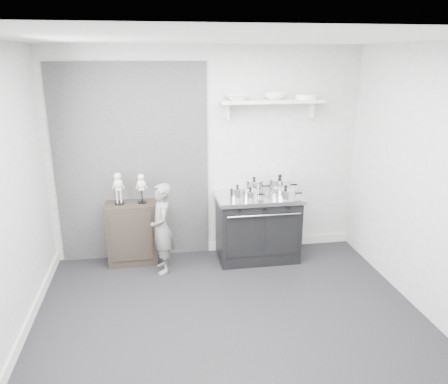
# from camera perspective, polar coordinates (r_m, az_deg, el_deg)

# --- Properties ---
(ground) EXTENTS (4.00, 4.00, 0.00)m
(ground) POSITION_cam_1_polar(r_m,az_deg,el_deg) (4.53, 1.05, -17.11)
(ground) COLOR black
(ground) RESTS_ON ground
(room_shell) EXTENTS (4.02, 3.62, 2.71)m
(room_shell) POSITION_cam_1_polar(r_m,az_deg,el_deg) (3.97, -0.47, 3.88)
(room_shell) COLOR #A2A29F
(room_shell) RESTS_ON ground
(wall_shelf) EXTENTS (1.30, 0.26, 0.24)m
(wall_shelf) POSITION_cam_1_polar(r_m,az_deg,el_deg) (5.57, 6.25, 11.58)
(wall_shelf) COLOR silver
(wall_shelf) RESTS_ON room_shell
(stove) EXTENTS (1.08, 0.67, 0.87)m
(stove) POSITION_cam_1_polar(r_m,az_deg,el_deg) (5.72, 4.38, -4.51)
(stove) COLOR black
(stove) RESTS_ON ground
(side_cabinet) EXTENTS (0.61, 0.36, 0.80)m
(side_cabinet) POSITION_cam_1_polar(r_m,az_deg,el_deg) (5.71, -11.90, -5.26)
(side_cabinet) COLOR black
(side_cabinet) RESTS_ON ground
(child) EXTENTS (0.31, 0.44, 1.12)m
(child) POSITION_cam_1_polar(r_m,az_deg,el_deg) (5.36, -8.12, -4.73)
(child) COLOR slate
(child) RESTS_ON ground
(pot_front_left) EXTENTS (0.28, 0.20, 0.19)m
(pot_front_left) POSITION_cam_1_polar(r_m,az_deg,el_deg) (5.38, 1.76, -0.13)
(pot_front_left) COLOR silver
(pot_front_left) RESTS_ON stove
(pot_back_left) EXTENTS (0.32, 0.24, 0.21)m
(pot_back_left) POSITION_cam_1_polar(r_m,az_deg,el_deg) (5.66, 3.94, 0.80)
(pot_back_left) COLOR silver
(pot_back_left) RESTS_ON stove
(pot_back_right) EXTENTS (0.38, 0.30, 0.23)m
(pot_back_right) POSITION_cam_1_polar(r_m,az_deg,el_deg) (5.73, 7.29, 0.96)
(pot_back_right) COLOR silver
(pot_back_right) RESTS_ON stove
(pot_front_right) EXTENTS (0.34, 0.25, 0.17)m
(pot_front_right) POSITION_cam_1_polar(r_m,az_deg,el_deg) (5.48, 8.03, -0.15)
(pot_front_right) COLOR silver
(pot_front_right) RESTS_ON stove
(pot_front_center) EXTENTS (0.29, 0.21, 0.15)m
(pot_front_center) POSITION_cam_1_polar(r_m,az_deg,el_deg) (5.40, 3.42, -0.30)
(pot_front_center) COLOR silver
(pot_front_center) RESTS_ON stove
(skeleton_full) EXTENTS (0.13, 0.08, 0.46)m
(skeleton_full) POSITION_cam_1_polar(r_m,az_deg,el_deg) (5.51, -13.65, 0.75)
(skeleton_full) COLOR beige
(skeleton_full) RESTS_ON side_cabinet
(skeleton_torso) EXTENTS (0.12, 0.08, 0.43)m
(skeleton_torso) POSITION_cam_1_polar(r_m,az_deg,el_deg) (5.50, -10.74, 0.74)
(skeleton_torso) COLOR beige
(skeleton_torso) RESTS_ON side_cabinet
(bowl_large) EXTENTS (0.29, 0.29, 0.07)m
(bowl_large) POSITION_cam_1_polar(r_m,az_deg,el_deg) (5.46, 1.72, 12.26)
(bowl_large) COLOR white
(bowl_large) RESTS_ON wall_shelf
(bowl_small) EXTENTS (0.26, 0.26, 0.08)m
(bowl_small) POSITION_cam_1_polar(r_m,az_deg,el_deg) (5.57, 6.63, 12.31)
(bowl_small) COLOR white
(bowl_small) RESTS_ON wall_shelf
(plate_stack) EXTENTS (0.28, 0.28, 0.06)m
(plate_stack) POSITION_cam_1_polar(r_m,az_deg,el_deg) (5.69, 10.64, 12.14)
(plate_stack) COLOR white
(plate_stack) RESTS_ON wall_shelf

